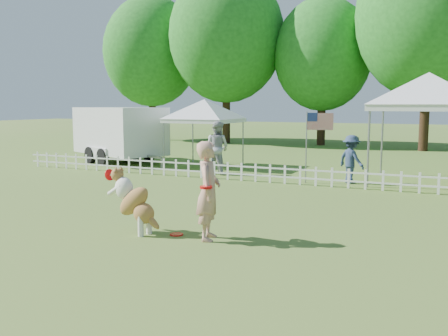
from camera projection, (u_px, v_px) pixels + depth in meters
name	position (u px, v px, depth m)	size (l,w,h in m)	color
ground	(182.00, 238.00, 9.47)	(120.00, 120.00, 0.00)	#396520
picket_fence	(292.00, 175.00, 15.72)	(22.00, 0.08, 0.60)	white
handler	(208.00, 191.00, 9.24)	(0.67, 0.44, 1.85)	tan
dog	(135.00, 201.00, 9.73)	(1.22, 0.41, 1.26)	brown
frisbee_on_turf	(176.00, 234.00, 9.66)	(0.26, 0.26, 0.02)	red
canopy_tent_left	(205.00, 134.00, 20.05)	(2.57, 2.57, 2.66)	silver
canopy_tent_right	(426.00, 130.00, 15.78)	(3.32, 3.32, 3.43)	silver
cargo_trailer	(120.00, 134.00, 21.66)	(5.53, 2.43, 2.43)	white
flag_pole	(306.00, 147.00, 15.92)	(0.88, 0.09, 2.30)	gray
spectator_a	(217.00, 148.00, 17.99)	(0.93, 0.73, 1.92)	#9E9FA4
spectator_b	(351.00, 159.00, 15.93)	(1.00, 0.57, 1.55)	navy
tree_far_left	(152.00, 61.00, 34.84)	(6.60, 6.60, 11.00)	#1F661D
tree_left	(226.00, 49.00, 31.81)	(7.40, 7.40, 12.00)	#1F661D
tree_center_left	(323.00, 65.00, 30.33)	(6.00, 6.00, 9.80)	#1F661D
tree_center_right	(429.00, 32.00, 26.28)	(7.60, 7.60, 12.60)	#1F661D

